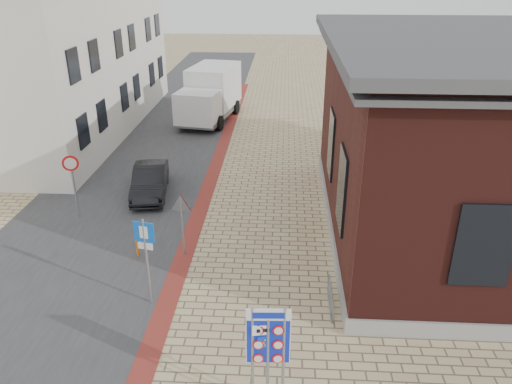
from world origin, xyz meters
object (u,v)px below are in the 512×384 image
(box_truck, at_px, (210,94))
(border_sign, at_px, (268,339))
(essen_sign, at_px, (268,351))
(parking_sign, at_px, (145,247))
(bollard, at_px, (137,244))
(sedan, at_px, (150,181))

(box_truck, height_order, border_sign, box_truck)
(box_truck, bearing_deg, border_sign, -68.82)
(box_truck, bearing_deg, essen_sign, -68.83)
(border_sign, height_order, parking_sign, parking_sign)
(box_truck, distance_m, border_sign, 22.08)
(border_sign, relative_size, parking_sign, 0.99)
(parking_sign, height_order, bollard, parking_sign)
(sedan, relative_size, bollard, 3.83)
(box_truck, relative_size, bollard, 6.53)
(sedan, bearing_deg, border_sign, -72.45)
(essen_sign, bearing_deg, border_sign, -10.83)
(parking_sign, distance_m, bollard, 2.97)
(essen_sign, relative_size, bollard, 2.51)
(essen_sign, relative_size, parking_sign, 0.90)
(border_sign, bearing_deg, essen_sign, 177.15)
(sedan, bearing_deg, parking_sign, -84.46)
(box_truck, relative_size, border_sign, 2.37)
(parking_sign, xyz_separation_m, bollard, (-1.05, 2.42, -1.37))
(sedan, xyz_separation_m, essen_sign, (5.29, -10.74, 0.99))
(box_truck, relative_size, parking_sign, 2.35)
(border_sign, distance_m, bollard, 7.57)
(box_truck, height_order, essen_sign, box_truck)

